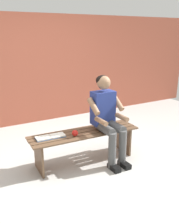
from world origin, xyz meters
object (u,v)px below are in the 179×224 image
Objects in this scene: book_open at (51,137)px; bench_near at (85,139)px; person_seated at (107,115)px; apple at (75,133)px.

bench_near is at bearing 176.14° from book_open.
bench_near is 0.49m from person_seated.
bench_near is 18.58× the size of apple.
apple reaches higher than bench_near.
bench_near is at bearing -17.39° from person_seated.
person_seated reaches higher than apple.
book_open is at bearing -10.75° from person_seated.
person_seated is (-0.33, 0.10, 0.35)m from bench_near.
book_open is (0.32, -0.12, -0.03)m from apple.
bench_near is 3.95× the size of book_open.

